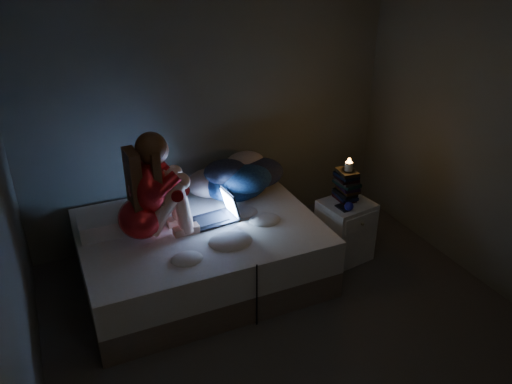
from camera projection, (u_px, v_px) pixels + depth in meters
floor at (305, 345)px, 3.80m from camera, size 3.60×3.80×0.02m
wall_back at (211, 105)px, 4.76m from camera, size 3.60×0.02×2.60m
bed at (201, 252)px, 4.41m from camera, size 1.96×1.47×0.54m
pillow at (108, 222)px, 4.19m from camera, size 0.48×0.34×0.14m
woman at (138, 189)px, 3.90m from camera, size 0.57×0.39×0.89m
laptop at (213, 207)px, 4.29m from camera, size 0.40×0.30×0.26m
clothes_pile at (235, 176)px, 4.70m from camera, size 0.68×0.56×0.40m
nightstand at (345, 230)px, 4.70m from camera, size 0.48×0.44×0.58m
book_stack at (347, 185)px, 4.56m from camera, size 0.19×0.25×0.28m
candle at (349, 167)px, 4.48m from camera, size 0.07×0.07×0.08m
phone at (341, 207)px, 4.47m from camera, size 0.08×0.14×0.01m
blue_orb at (347, 206)px, 4.42m from camera, size 0.08×0.08×0.08m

